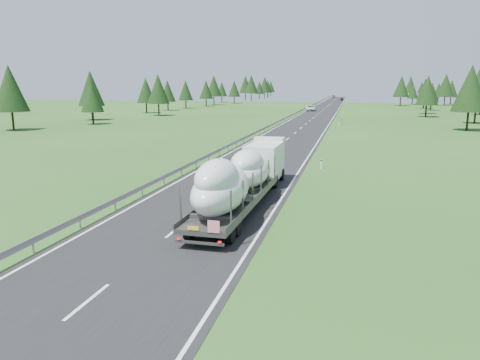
% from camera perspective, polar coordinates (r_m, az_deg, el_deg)
% --- Properties ---
extents(ground, '(400.00, 400.00, 0.00)m').
position_cam_1_polar(ground, '(18.69, -18.08, -13.94)').
color(ground, '#244B19').
rests_on(ground, ground).
extents(road_surface, '(10.00, 400.00, 0.02)m').
position_cam_1_polar(road_surface, '(114.87, 8.97, 7.51)').
color(road_surface, black).
rests_on(road_surface, ground).
extents(guardrail, '(0.10, 400.00, 0.76)m').
position_cam_1_polar(guardrail, '(115.32, 6.32, 7.89)').
color(guardrail, slate).
rests_on(guardrail, ground).
extents(marker_posts, '(0.13, 350.08, 1.00)m').
position_cam_1_polar(marker_posts, '(169.41, 12.74, 8.82)').
color(marker_posts, silver).
rests_on(marker_posts, ground).
extents(highway_sign, '(0.08, 0.90, 2.60)m').
position_cam_1_polar(highway_sign, '(94.45, 12.38, 7.63)').
color(highway_sign, slate).
rests_on(highway_sign, ground).
extents(tree_line_left, '(15.46, 328.41, 12.47)m').
position_cam_1_polar(tree_line_left, '(158.82, -5.85, 11.17)').
color(tree_line_left, black).
rests_on(tree_line_left, ground).
extents(boat_truck, '(2.89, 19.01, 4.06)m').
position_cam_1_polar(boat_truck, '(30.21, 0.37, 0.65)').
color(boat_truck, silver).
rests_on(boat_truck, ground).
extents(distant_van, '(3.23, 6.38, 1.73)m').
position_cam_1_polar(distant_van, '(144.50, 8.61, 8.67)').
color(distant_van, silver).
rests_on(distant_van, ground).
extents(distant_car_dark, '(1.97, 4.30, 1.43)m').
position_cam_1_polar(distant_car_dark, '(242.19, 12.27, 9.63)').
color(distant_car_dark, black).
rests_on(distant_car_dark, ground).
extents(distant_car_blue, '(1.94, 4.46, 1.43)m').
position_cam_1_polar(distant_car_blue, '(295.76, 11.35, 9.97)').
color(distant_car_blue, '#1B1C4D').
rests_on(distant_car_blue, ground).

